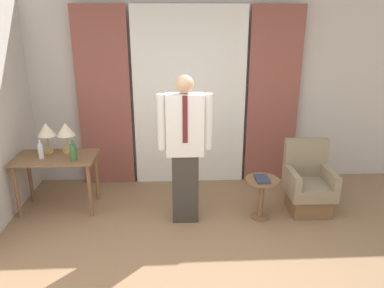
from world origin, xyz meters
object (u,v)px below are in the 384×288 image
(bottle_near_edge, at_px, (41,151))
(bottle_by_lamp, at_px, (73,152))
(table_lamp_left, at_px, (46,131))
(desk, at_px, (56,165))
(side_table, at_px, (262,192))
(book, at_px, (262,179))
(table_lamp_right, at_px, (66,131))
(armchair, at_px, (308,186))
(person, at_px, (185,145))

(bottle_near_edge, height_order, bottle_by_lamp, bottle_by_lamp)
(bottle_by_lamp, bearing_deg, table_lamp_left, 142.42)
(desk, distance_m, table_lamp_left, 0.46)
(bottle_by_lamp, height_order, side_table, bottle_by_lamp)
(table_lamp_left, xyz_separation_m, book, (2.70, -0.56, -0.48))
(bottle_near_edge, distance_m, book, 2.76)
(table_lamp_right, xyz_separation_m, book, (2.45, -0.56, -0.48))
(desk, xyz_separation_m, book, (2.57, -0.41, -0.07))
(book, bearing_deg, bottle_by_lamp, 173.64)
(bottle_by_lamp, distance_m, armchair, 3.01)
(table_lamp_right, height_order, book, table_lamp_right)
(bottle_near_edge, relative_size, book, 0.96)
(desk, height_order, book, desk)
(side_table, xyz_separation_m, book, (-0.01, -0.03, 0.19))
(bottle_by_lamp, height_order, book, bottle_by_lamp)
(table_lamp_right, bearing_deg, side_table, -12.26)
(desk, relative_size, armchair, 1.11)
(table_lamp_left, xyz_separation_m, bottle_by_lamp, (0.40, -0.31, -0.18))
(desk, bearing_deg, book, -9.08)
(desk, distance_m, armchair, 3.26)
(bottle_by_lamp, bearing_deg, bottle_near_edge, 167.44)
(armchair, bearing_deg, person, -173.36)
(bottle_near_edge, bearing_deg, person, -10.38)
(table_lamp_left, bearing_deg, bottle_by_lamp, -37.58)
(desk, distance_m, side_table, 2.63)
(bottle_by_lamp, distance_m, book, 2.33)
(bottle_by_lamp, height_order, person, person)
(desk, xyz_separation_m, bottle_by_lamp, (0.28, -0.15, 0.23))
(bottle_near_edge, xyz_separation_m, side_table, (2.73, -0.32, -0.47))
(desk, distance_m, person, 1.73)
(book, bearing_deg, table_lamp_left, 168.22)
(bottle_by_lamp, height_order, armchair, bottle_by_lamp)
(desk, relative_size, side_table, 1.91)
(side_table, relative_size, book, 2.12)
(armchair, bearing_deg, table_lamp_right, 173.54)
(table_lamp_left, height_order, book, table_lamp_left)
(book, bearing_deg, desk, 170.92)
(person, xyz_separation_m, side_table, (0.95, 0.00, -0.63))
(bottle_near_edge, bearing_deg, bottle_by_lamp, -12.56)
(table_lamp_right, distance_m, bottle_by_lamp, 0.39)
(person, height_order, book, person)
(bottle_near_edge, xyz_separation_m, armchair, (3.39, -0.14, -0.50))
(table_lamp_left, height_order, table_lamp_right, same)
(desk, height_order, bottle_by_lamp, bottle_by_lamp)
(bottle_by_lamp, relative_size, armchair, 0.29)
(table_lamp_right, distance_m, person, 1.61)
(bottle_near_edge, height_order, side_table, bottle_near_edge)
(table_lamp_left, bearing_deg, book, -11.78)
(book, bearing_deg, table_lamp_right, 167.09)
(side_table, bearing_deg, bottle_near_edge, 173.24)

